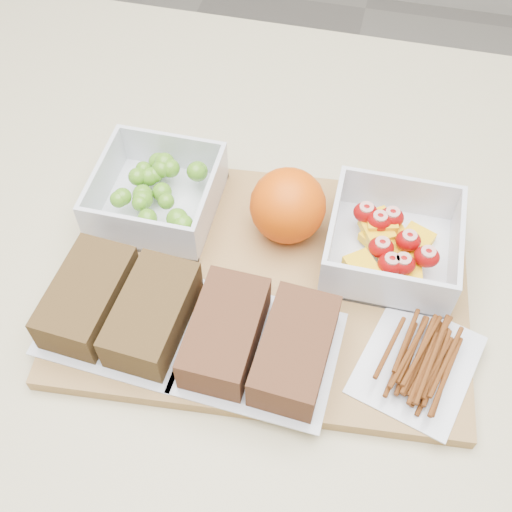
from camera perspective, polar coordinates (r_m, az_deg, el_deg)
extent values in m
plane|color=gray|center=(1.53, -0.24, -20.79)|extent=(4.00, 4.00, 0.00)
cube|color=beige|center=(1.10, -0.32, -14.77)|extent=(1.20, 0.90, 0.90)
cube|color=#A37943|center=(0.68, 0.89, -2.33)|extent=(0.45, 0.34, 0.02)
cube|color=silver|center=(0.74, -8.62, 4.42)|extent=(0.13, 0.13, 0.01)
cube|color=silver|center=(0.76, -7.37, 9.16)|extent=(0.13, 0.01, 0.06)
cube|color=silver|center=(0.69, -10.50, 1.85)|extent=(0.13, 0.01, 0.06)
cube|color=silver|center=(0.71, -4.06, 4.88)|extent=(0.01, 0.12, 0.06)
cube|color=silver|center=(0.74, -13.44, 6.43)|extent=(0.01, 0.12, 0.06)
sphere|color=#518D1D|center=(0.73, -10.05, 5.39)|extent=(0.02, 0.02, 0.02)
sphere|color=#518D1D|center=(0.72, -11.78, 5.18)|extent=(0.02, 0.02, 0.02)
sphere|color=#518D1D|center=(0.74, -8.39, 7.67)|extent=(0.02, 0.02, 0.02)
sphere|color=#518D1D|center=(0.73, -8.35, 5.64)|extent=(0.02, 0.02, 0.02)
sphere|color=#518D1D|center=(0.74, -10.51, 6.95)|extent=(0.02, 0.02, 0.02)
sphere|color=#518D1D|center=(0.73, -9.88, 5.10)|extent=(0.02, 0.02, 0.02)
sphere|color=#518D1D|center=(0.74, -9.98, 7.61)|extent=(0.02, 0.02, 0.02)
sphere|color=#518D1D|center=(0.68, -7.00, 3.27)|extent=(0.02, 0.02, 0.02)
sphere|color=#518D1D|center=(0.73, -5.21, 7.50)|extent=(0.02, 0.02, 0.02)
sphere|color=#518D1D|center=(0.74, -8.15, 8.20)|extent=(0.02, 0.02, 0.02)
sphere|color=#518D1D|center=(0.72, -12.13, 4.95)|extent=(0.02, 0.02, 0.02)
sphere|color=#518D1D|center=(0.73, -5.34, 7.49)|extent=(0.02, 0.02, 0.02)
sphere|color=#518D1D|center=(0.70, -9.62, 3.32)|extent=(0.02, 0.02, 0.02)
sphere|color=#518D1D|center=(0.74, -8.52, 7.62)|extent=(0.02, 0.02, 0.02)
sphere|color=#518D1D|center=(0.74, -9.53, 6.98)|extent=(0.02, 0.02, 0.02)
sphere|color=#518D1D|center=(0.74, -7.62, 7.74)|extent=(0.02, 0.02, 0.02)
sphere|color=#518D1D|center=(0.68, -6.54, 2.80)|extent=(0.02, 0.02, 0.02)
sphere|color=#518D1D|center=(0.69, -6.71, 2.06)|extent=(0.02, 0.02, 0.02)
sphere|color=#518D1D|center=(0.74, -8.98, 7.16)|extent=(0.02, 0.02, 0.02)
sphere|color=#518D1D|center=(0.71, -10.28, 4.64)|extent=(0.02, 0.02, 0.02)
sphere|color=#518D1D|center=(0.75, -8.66, 8.20)|extent=(0.02, 0.02, 0.02)
sphere|color=#518D1D|center=(0.70, -7.98, 4.84)|extent=(0.02, 0.02, 0.02)
sphere|color=#518D1D|center=(0.72, -10.05, 4.96)|extent=(0.02, 0.02, 0.02)
cube|color=silver|center=(0.70, 11.72, 0.11)|extent=(0.13, 0.13, 0.01)
cube|color=silver|center=(0.73, 12.60, 5.32)|extent=(0.13, 0.01, 0.06)
cube|color=silver|center=(0.65, 11.48, -3.07)|extent=(0.13, 0.01, 0.06)
cube|color=silver|center=(0.69, 17.31, 0.37)|extent=(0.01, 0.12, 0.06)
cube|color=silver|center=(0.68, 6.77, 2.37)|extent=(0.01, 0.12, 0.06)
cube|color=#F0B30D|center=(0.68, 12.11, -0.60)|extent=(0.04, 0.04, 0.01)
cube|color=#F0B30D|center=(0.71, 11.19, 2.49)|extent=(0.05, 0.05, 0.01)
cube|color=#F0B30D|center=(0.70, 12.83, 0.96)|extent=(0.05, 0.05, 0.01)
cube|color=#F0B30D|center=(0.71, 13.93, 1.24)|extent=(0.04, 0.05, 0.01)
cube|color=#F0B30D|center=(0.70, 10.69, 2.32)|extent=(0.04, 0.05, 0.01)
cube|color=#F0B30D|center=(0.70, 11.09, 3.03)|extent=(0.04, 0.03, 0.01)
cube|color=#F0B30D|center=(0.66, 9.40, -1.01)|extent=(0.04, 0.04, 0.01)
cube|color=#F0B30D|center=(0.68, 13.09, -1.19)|extent=(0.04, 0.04, 0.01)
cube|color=#F0B30D|center=(0.70, 10.78, 1.50)|extent=(0.04, 0.04, 0.01)
ellipsoid|color=#A40A08|center=(0.68, 13.37, 1.33)|extent=(0.03, 0.02, 0.02)
ellipsoid|color=#A40A08|center=(0.66, 12.87, -0.68)|extent=(0.03, 0.02, 0.02)
ellipsoid|color=#A40A08|center=(0.70, 9.71, 3.83)|extent=(0.03, 0.02, 0.02)
ellipsoid|color=#A40A08|center=(0.67, 14.93, -0.06)|extent=(0.03, 0.02, 0.02)
ellipsoid|color=#A40A08|center=(0.69, 10.89, 3.05)|extent=(0.03, 0.02, 0.02)
ellipsoid|color=#A40A08|center=(0.66, 11.89, -0.69)|extent=(0.03, 0.02, 0.02)
ellipsoid|color=#A40A08|center=(0.67, 11.06, 0.73)|extent=(0.03, 0.02, 0.02)
ellipsoid|color=#A40A08|center=(0.70, 11.95, 3.38)|extent=(0.03, 0.02, 0.02)
sphere|color=#ED5305|center=(0.68, 2.84, 4.49)|extent=(0.08, 0.08, 0.08)
cube|color=silver|center=(0.66, -11.68, -5.33)|extent=(0.16, 0.14, 0.00)
cube|color=#50391B|center=(0.66, -14.72, -3.52)|extent=(0.07, 0.12, 0.04)
cube|color=#50391B|center=(0.63, -9.20, -5.10)|extent=(0.07, 0.12, 0.04)
cube|color=silver|center=(0.63, 0.32, -8.55)|extent=(0.16, 0.14, 0.00)
cube|color=brown|center=(0.62, -2.76, -6.78)|extent=(0.07, 0.12, 0.04)
cube|color=brown|center=(0.61, 3.48, -8.35)|extent=(0.07, 0.12, 0.04)
cube|color=silver|center=(0.64, 14.12, -9.34)|extent=(0.13, 0.15, 0.00)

